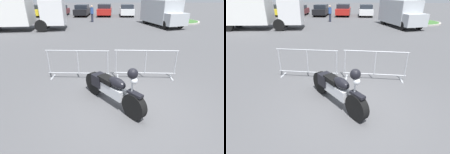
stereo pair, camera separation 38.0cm
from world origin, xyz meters
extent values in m
plane|color=#4C4C4F|center=(0.00, 0.00, 0.00)|extent=(120.00, 120.00, 0.00)
cylinder|color=black|center=(0.11, -0.46, 0.34)|extent=(0.59, 0.64, 0.68)
cylinder|color=black|center=(-0.97, 0.78, 0.34)|extent=(0.59, 0.64, 0.68)
cube|color=silver|center=(-0.43, 0.16, 0.45)|extent=(0.78, 0.84, 0.30)
ellipsoid|color=black|center=(-0.30, 0.01, 0.74)|extent=(0.60, 0.63, 0.28)
cube|color=black|center=(-0.55, 0.30, 0.70)|extent=(0.59, 0.61, 0.13)
cube|color=black|center=(-0.79, 0.57, 0.55)|extent=(0.51, 0.51, 0.34)
cube|color=black|center=(0.11, -0.46, 0.70)|extent=(0.39, 0.42, 0.06)
cylinder|color=silver|center=(0.04, -0.38, 0.84)|extent=(0.06, 0.06, 0.48)
sphere|color=silver|center=(0.07, -0.42, 1.03)|extent=(0.17, 0.17, 0.17)
sphere|color=black|center=(0.04, -0.38, 1.19)|extent=(0.25, 0.25, 0.25)
cylinder|color=#9EA0A5|center=(-1.64, 1.83, 1.05)|extent=(2.22, 0.14, 0.04)
cylinder|color=#9EA0A5|center=(-1.64, 1.83, 0.20)|extent=(2.22, 0.14, 0.04)
cylinder|color=#9EA0A5|center=(-2.70, 1.87, 0.62)|extent=(0.05, 0.05, 0.85)
cylinder|color=#9EA0A5|center=(-1.64, 1.83, 0.62)|extent=(0.05, 0.05, 0.85)
cylinder|color=#9EA0A5|center=(-0.57, 1.78, 0.62)|extent=(0.05, 0.05, 0.85)
cube|color=#9EA0A5|center=(-2.63, 1.87, 0.01)|extent=(0.08, 0.44, 0.03)
cube|color=#9EA0A5|center=(-0.64, 1.78, 0.01)|extent=(0.08, 0.44, 0.03)
cylinder|color=#9EA0A5|center=(0.78, 1.83, 1.05)|extent=(2.22, 0.14, 0.04)
cylinder|color=#9EA0A5|center=(0.78, 1.83, 0.20)|extent=(2.22, 0.14, 0.04)
cylinder|color=#9EA0A5|center=(-0.28, 1.87, 0.62)|extent=(0.05, 0.05, 0.85)
cylinder|color=#9EA0A5|center=(0.78, 1.83, 0.62)|extent=(0.05, 0.05, 0.85)
cylinder|color=#9EA0A5|center=(1.84, 1.78, 0.62)|extent=(0.05, 0.05, 0.85)
cube|color=#9EA0A5|center=(-0.21, 1.87, 0.01)|extent=(0.08, 0.44, 0.03)
cube|color=#9EA0A5|center=(1.77, 1.78, 0.01)|extent=(0.08, 0.44, 0.03)
cube|color=silver|center=(-5.24, 11.46, 1.43)|extent=(2.04, 2.37, 1.90)
cylinder|color=black|center=(-6.28, 12.32, 0.48)|extent=(0.99, 0.39, 0.96)
cylinder|color=black|center=(-6.06, 10.40, 0.48)|extent=(0.99, 0.39, 0.96)
cube|color=#B2B7BC|center=(4.24, 13.70, 1.31)|extent=(3.24, 4.53, 2.00)
cube|color=#B2B7BC|center=(5.07, 11.34, 0.84)|extent=(2.09, 1.48, 1.00)
cylinder|color=black|center=(5.73, 11.99, 0.36)|extent=(0.46, 0.76, 0.72)
cylinder|color=black|center=(4.14, 11.44, 0.36)|extent=(0.46, 0.76, 0.72)
cylinder|color=black|center=(4.64, 15.11, 0.36)|extent=(0.46, 0.76, 0.72)
cylinder|color=black|center=(3.05, 14.55, 0.36)|extent=(0.46, 0.76, 0.72)
cube|color=yellow|center=(-10.48, 21.52, 0.60)|extent=(1.83, 4.30, 0.69)
cube|color=#1E232B|center=(-10.49, 21.37, 1.20)|extent=(1.64, 2.21, 0.50)
cylinder|color=black|center=(-11.18, 22.90, 0.32)|extent=(0.23, 0.64, 0.63)
cylinder|color=black|center=(-9.72, 22.87, 0.32)|extent=(0.23, 0.64, 0.63)
cylinder|color=black|center=(-11.24, 20.17, 0.32)|extent=(0.23, 0.64, 0.63)
cylinder|color=black|center=(-9.79, 20.14, 0.32)|extent=(0.23, 0.64, 0.63)
cube|color=maroon|center=(-7.43, 21.86, 0.57)|extent=(1.72, 4.03, 0.65)
cube|color=#1E232B|center=(-7.43, 21.72, 1.12)|extent=(1.54, 2.08, 0.46)
cylinder|color=black|center=(-8.08, 23.15, 0.30)|extent=(0.22, 0.60, 0.59)
cylinder|color=black|center=(-6.72, 23.12, 0.30)|extent=(0.22, 0.60, 0.59)
cylinder|color=black|center=(-8.14, 20.59, 0.30)|extent=(0.22, 0.60, 0.59)
cylinder|color=black|center=(-6.77, 20.56, 0.30)|extent=(0.22, 0.60, 0.59)
cube|color=black|center=(-4.37, 21.62, 0.61)|extent=(1.85, 4.35, 0.70)
cube|color=#1E232B|center=(-4.38, 21.47, 1.21)|extent=(1.66, 2.24, 0.50)
cylinder|color=black|center=(-5.08, 23.01, 0.32)|extent=(0.23, 0.65, 0.64)
cylinder|color=black|center=(-3.61, 22.98, 0.32)|extent=(0.23, 0.65, 0.64)
cylinder|color=black|center=(-5.14, 20.26, 0.32)|extent=(0.23, 0.65, 0.64)
cylinder|color=black|center=(-3.67, 20.22, 0.32)|extent=(0.23, 0.65, 0.64)
cube|color=#B21E19|center=(-1.32, 21.80, 0.64)|extent=(1.94, 4.55, 0.73)
cube|color=#1E232B|center=(-1.32, 21.65, 1.27)|extent=(1.74, 2.34, 0.52)
cylinder|color=black|center=(-2.06, 23.26, 0.34)|extent=(0.25, 0.68, 0.67)
cylinder|color=black|center=(-0.52, 23.23, 0.34)|extent=(0.25, 0.68, 0.67)
cylinder|color=black|center=(-2.12, 20.38, 0.34)|extent=(0.25, 0.68, 0.67)
cylinder|color=black|center=(-0.58, 20.34, 0.34)|extent=(0.25, 0.68, 0.67)
cube|color=white|center=(1.74, 21.64, 0.62)|extent=(1.88, 4.41, 0.71)
cube|color=#1E232B|center=(1.73, 21.49, 1.23)|extent=(1.69, 2.27, 0.51)
cylinder|color=black|center=(1.02, 23.06, 0.33)|extent=(0.24, 0.65, 0.65)
cylinder|color=black|center=(2.51, 23.02, 0.33)|extent=(0.24, 0.65, 0.65)
cylinder|color=black|center=(0.96, 20.26, 0.33)|extent=(0.24, 0.65, 0.65)
cylinder|color=black|center=(2.45, 20.23, 0.33)|extent=(0.24, 0.65, 0.65)
cylinder|color=#262838|center=(-2.49, 15.91, 0.42)|extent=(0.32, 0.32, 0.85)
cylinder|color=#2D4C8C|center=(-2.49, 15.91, 1.16)|extent=(0.45, 0.45, 0.62)
sphere|color=tan|center=(-2.49, 15.91, 1.58)|extent=(0.22, 0.22, 0.22)
cylinder|color=#ADA89E|center=(6.88, 15.79, 0.07)|extent=(4.37, 4.37, 0.14)
cylinder|color=#38662D|center=(6.88, 15.79, 0.15)|extent=(4.02, 4.02, 0.02)
sphere|color=#33702D|center=(7.06, 15.36, 0.46)|extent=(0.76, 0.76, 0.76)
sphere|color=#3D7A38|center=(7.33, 16.74, 0.52)|extent=(0.90, 0.90, 0.90)
camera|label=1|loc=(-0.45, -4.01, 2.84)|focal=28.00mm
camera|label=2|loc=(-0.07, -4.00, 2.84)|focal=28.00mm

